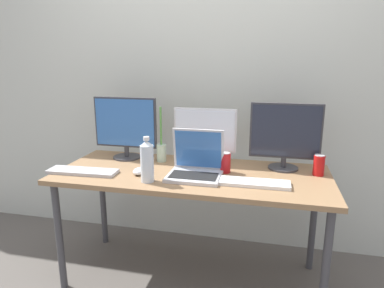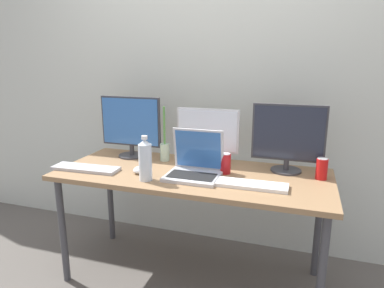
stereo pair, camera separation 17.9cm
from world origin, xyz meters
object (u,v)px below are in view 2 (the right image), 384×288
at_px(soda_can_near_keyboard, 225,163).
at_px(laptop_silver, 195,166).
at_px(soda_can_by_laptop, 322,169).
at_px(keyboard_main, 251,185).
at_px(monitor_center, 208,134).
at_px(monitor_right, 288,137).
at_px(keyboard_aux, 86,168).
at_px(monitor_left, 131,125).
at_px(water_bottle, 145,160).
at_px(work_desk, 192,182).
at_px(bamboo_vase, 165,150).
at_px(mouse_by_keyboard, 139,170).

bearing_deg(soda_can_near_keyboard, laptop_silver, -148.22).
bearing_deg(soda_can_by_laptop, keyboard_main, -145.84).
bearing_deg(soda_can_by_laptop, monitor_center, 172.40).
distance_m(monitor_right, laptop_silver, 0.59).
bearing_deg(keyboard_main, soda_can_by_laptop, 33.62).
relative_size(monitor_center, keyboard_aux, 0.97).
height_order(laptop_silver, keyboard_main, laptop_silver).
bearing_deg(monitor_left, monitor_right, -0.08).
xyz_separation_m(laptop_silver, keyboard_aux, (-0.69, -0.11, -0.05)).
xyz_separation_m(monitor_right, keyboard_main, (-0.16, -0.33, -0.21)).
bearing_deg(laptop_silver, keyboard_main, -11.87).
bearing_deg(water_bottle, monitor_left, 126.63).
bearing_deg(keyboard_aux, soda_can_near_keyboard, 11.52).
bearing_deg(work_desk, monitor_left, 158.98).
bearing_deg(monitor_center, soda_can_near_keyboard, -46.51).
height_order(laptop_silver, keyboard_aux, laptop_silver).
xyz_separation_m(keyboard_aux, soda_can_near_keyboard, (0.85, 0.21, 0.05)).
xyz_separation_m(work_desk, monitor_left, (-0.52, 0.20, 0.29)).
xyz_separation_m(monitor_left, monitor_center, (0.56, 0.02, -0.03)).
distance_m(monitor_center, water_bottle, 0.50).
bearing_deg(soda_can_by_laptop, keyboard_aux, -168.52).
distance_m(keyboard_main, keyboard_aux, 1.04).
relative_size(work_desk, keyboard_aux, 3.89).
height_order(water_bottle, soda_can_by_laptop, water_bottle).
xyz_separation_m(keyboard_aux, bamboo_vase, (0.40, 0.34, 0.07)).
bearing_deg(keyboard_main, bamboo_vase, 153.80).
bearing_deg(keyboard_aux, bamboo_vase, 38.58).
bearing_deg(monitor_center, monitor_right, -1.94).
xyz_separation_m(water_bottle, bamboo_vase, (-0.04, 0.39, -0.04)).
bearing_deg(mouse_by_keyboard, soda_can_by_laptop, 8.27).
height_order(work_desk, soda_can_near_keyboard, soda_can_near_keyboard).
relative_size(monitor_left, soda_can_near_keyboard, 3.54).
relative_size(monitor_left, keyboard_aux, 1.04).
bearing_deg(keyboard_main, monitor_center, 134.77).
height_order(laptop_silver, mouse_by_keyboard, laptop_silver).
distance_m(monitor_left, water_bottle, 0.53).
relative_size(water_bottle, soda_can_by_laptop, 2.09).
bearing_deg(soda_can_by_laptop, laptop_silver, -166.23).
bearing_deg(laptop_silver, monitor_center, 89.75).
relative_size(monitor_center, mouse_by_keyboard, 4.19).
bearing_deg(keyboard_main, mouse_by_keyboard, 177.87).
bearing_deg(work_desk, soda_can_by_laptop, 9.04).
height_order(monitor_left, bamboo_vase, monitor_left).
relative_size(keyboard_aux, water_bottle, 1.64).
relative_size(monitor_left, bamboo_vase, 1.19).
xyz_separation_m(monitor_right, keyboard_aux, (-1.20, -0.36, -0.21)).
bearing_deg(soda_can_near_keyboard, soda_can_by_laptop, 7.69).
relative_size(soda_can_by_laptop, bamboo_vase, 0.34).
bearing_deg(water_bottle, mouse_by_keyboard, 132.16).
relative_size(soda_can_near_keyboard, soda_can_by_laptop, 1.00).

